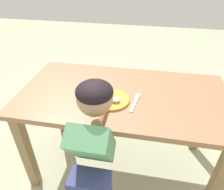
% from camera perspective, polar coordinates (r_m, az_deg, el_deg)
% --- Properties ---
extents(ground_plane, '(8.00, 8.00, 0.00)m').
position_cam_1_polar(ground_plane, '(1.81, 2.40, -18.12)').
color(ground_plane, '#A8AE8C').
extents(dining_table, '(1.33, 0.70, 0.70)m').
position_cam_1_polar(dining_table, '(1.39, 2.98, -2.91)').
color(dining_table, '#986B48').
rests_on(dining_table, ground_plane).
extents(plate, '(0.22, 0.22, 0.05)m').
position_cam_1_polar(plate, '(1.26, -0.31, -0.87)').
color(plate, gold).
rests_on(plate, dining_table).
extents(fork, '(0.05, 0.23, 0.01)m').
position_cam_1_polar(fork, '(1.26, 6.47, -1.70)').
color(fork, silver).
rests_on(fork, dining_table).
extents(spoon, '(0.05, 0.20, 0.01)m').
position_cam_1_polar(spoon, '(1.30, -6.56, -0.10)').
color(spoon, tan).
rests_on(spoon, dining_table).
extents(person, '(0.21, 0.45, 0.97)m').
position_cam_1_polar(person, '(1.12, -5.25, -18.15)').
color(person, navy).
rests_on(person, ground_plane).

